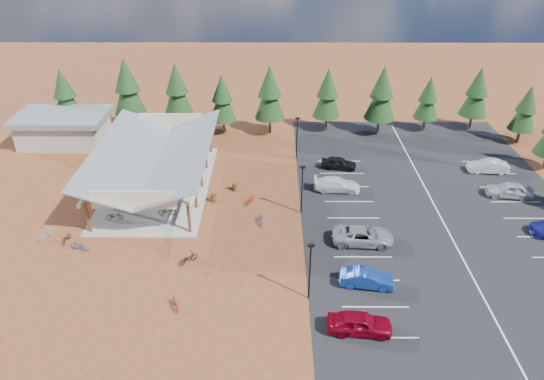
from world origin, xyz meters
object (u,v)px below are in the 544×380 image
(bike_4, at_px, (167,211))
(bike_5, at_px, (170,198))
(bike_2, at_px, (136,176))
(bike_12, at_px, (188,258))
(lamp_post_1, at_px, (302,186))
(bike_8, at_px, (66,238))
(car_1, at_px, (367,278))
(bike_3, at_px, (152,153))
(bike_9, at_px, (46,234))
(car_4, at_px, (339,163))
(bike_pavilion, at_px, (155,155))
(bike_14, at_px, (261,218))
(bike_7, at_px, (194,155))
(bike_15, at_px, (250,200))
(lamp_post_0, at_px, (310,268))
(bike_0, at_px, (114,216))
(trash_bin_1, at_px, (235,187))
(car_2, at_px, (363,236))
(bike_6, at_px, (196,169))
(lamp_post_2, at_px, (297,135))
(outbuilding, at_px, (64,128))
(car_0, at_px, (360,323))
(bike_11, at_px, (175,303))
(bike_1, at_px, (127,196))
(trash_bin_0, at_px, (214,198))
(car_9, at_px, (488,166))
(car_3, at_px, (337,184))

(bike_4, relative_size, bike_5, 0.97)
(bike_2, relative_size, bike_12, 0.89)
(lamp_post_1, bearing_deg, bike_8, -167.05)
(car_1, bearing_deg, bike_3, 52.04)
(bike_9, distance_m, car_4, 31.12)
(bike_pavilion, distance_m, bike_14, 13.46)
(bike_7, xyz_separation_m, bike_12, (2.29, -19.20, -0.13))
(bike_7, distance_m, car_1, 27.72)
(bike_15, bearing_deg, lamp_post_1, -169.83)
(lamp_post_0, distance_m, bike_0, 20.89)
(bike_4, bearing_deg, trash_bin_1, -54.90)
(bike_8, xyz_separation_m, car_4, (25.97, 14.13, 0.31))
(bike_7, relative_size, car_2, 0.31)
(lamp_post_1, distance_m, bike_6, 14.13)
(bike_pavilion, xyz_separation_m, lamp_post_2, (15.00, 7.00, -0.85))
(bike_14, bearing_deg, outbuilding, 139.73)
(bike_pavilion, relative_size, car_4, 4.91)
(bike_12, height_order, bike_14, bike_14)
(bike_14, bearing_deg, lamp_post_1, 19.96)
(lamp_post_0, height_order, trash_bin_1, lamp_post_0)
(bike_12, height_order, car_0, car_0)
(bike_11, xyz_separation_m, car_2, (15.27, 8.21, 0.32))
(lamp_post_0, bearing_deg, bike_8, 161.50)
(bike_3, xyz_separation_m, bike_11, (7.23, -25.06, -0.08))
(trash_bin_1, distance_m, bike_0, 12.51)
(lamp_post_1, bearing_deg, bike_15, 162.63)
(bike_6, distance_m, bike_15, 9.00)
(bike_1, distance_m, bike_3, 9.81)
(trash_bin_0, bearing_deg, bike_5, -176.97)
(lamp_post_1, bearing_deg, trash_bin_0, 167.34)
(trash_bin_1, height_order, bike_12, bike_12)
(bike_11, bearing_deg, bike_3, 82.51)
(lamp_post_0, xyz_separation_m, car_9, (21.40, 20.41, -2.20))
(lamp_post_0, relative_size, bike_14, 2.77)
(bike_4, height_order, bike_5, bike_5)
(bike_4, bearing_deg, bike_15, -76.90)
(trash_bin_1, height_order, bike_2, bike_2)
(lamp_post_0, height_order, bike_8, lamp_post_0)
(car_1, height_order, car_9, car_9)
(bike_1, height_order, bike_2, bike_1)
(lamp_post_0, relative_size, bike_15, 3.17)
(bike_8, distance_m, bike_14, 17.65)
(bike_9, bearing_deg, car_3, -136.71)
(lamp_post_1, distance_m, bike_12, 12.86)
(bike_12, bearing_deg, car_4, -81.50)
(trash_bin_0, relative_size, bike_8, 0.59)
(car_9, bearing_deg, bike_15, -71.55)
(bike_3, xyz_separation_m, bike_15, (12.18, -10.32, -0.07))
(bike_2, bearing_deg, bike_7, -36.64)
(outbuilding, relative_size, car_0, 2.40)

